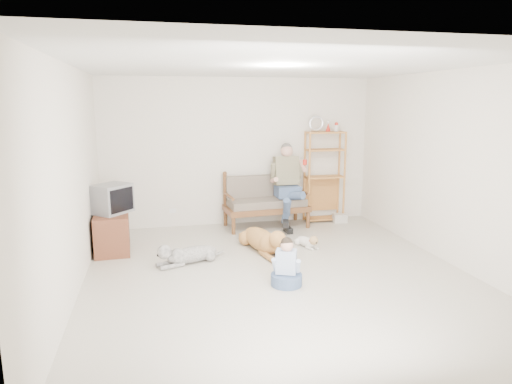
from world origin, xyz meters
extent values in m
plane|color=beige|center=(0.00, 0.00, 0.00)|extent=(5.50, 5.50, 0.00)
plane|color=silver|center=(0.00, 0.00, 2.70)|extent=(5.50, 5.50, 0.00)
plane|color=beige|center=(0.00, 2.75, 1.35)|extent=(5.00, 0.00, 5.00)
plane|color=beige|center=(0.00, -2.75, 1.35)|extent=(5.00, 0.00, 5.00)
plane|color=beige|center=(-2.50, 0.00, 1.35)|extent=(0.00, 5.50, 5.50)
plane|color=beige|center=(2.50, 0.00, 1.35)|extent=(0.00, 5.50, 5.50)
cube|color=brown|center=(0.43, 2.36, 0.35)|extent=(1.55, 0.81, 0.10)
cube|color=#706455|center=(0.43, 2.36, 0.47)|extent=(1.42, 0.71, 0.13)
cube|color=#706455|center=(0.43, 2.60, 0.70)|extent=(1.39, 0.23, 0.45)
cylinder|color=brown|center=(0.43, 2.66, 0.90)|extent=(1.40, 0.16, 0.05)
cylinder|color=brown|center=(-0.27, 2.06, 0.15)|extent=(0.07, 0.07, 0.30)
cylinder|color=brown|center=(-0.27, 2.66, 0.47)|extent=(0.07, 0.07, 0.95)
cylinder|color=brown|center=(1.13, 2.06, 0.15)|extent=(0.07, 0.07, 0.30)
cylinder|color=brown|center=(1.13, 2.66, 0.47)|extent=(0.07, 0.07, 0.95)
cube|color=#465E81|center=(0.81, 2.32, 0.66)|extent=(0.42, 0.40, 0.21)
cube|color=gray|center=(0.81, 2.42, 1.02)|extent=(0.44, 0.30, 0.55)
sphere|color=tan|center=(0.81, 2.39, 1.39)|extent=(0.22, 0.22, 0.22)
sphere|color=#544F4A|center=(0.81, 2.41, 1.43)|extent=(0.20, 0.20, 0.20)
cylinder|color=red|center=(1.09, 2.19, 1.20)|extent=(0.07, 0.07, 0.09)
cube|color=#C2853D|center=(1.61, 2.55, 1.70)|extent=(0.72, 0.29, 0.03)
torus|color=silver|center=(1.42, 2.55, 1.87)|extent=(0.30, 0.05, 0.30)
cone|color=red|center=(1.66, 2.55, 1.80)|extent=(0.10, 0.10, 0.15)
cylinder|color=#C2853D|center=(1.26, 2.41, 0.86)|extent=(0.04, 0.04, 1.72)
cylinder|color=#C2853D|center=(1.26, 2.69, 0.86)|extent=(0.04, 0.04, 1.72)
cylinder|color=#C2853D|center=(1.96, 2.41, 0.86)|extent=(0.04, 0.04, 1.72)
cylinder|color=#C2853D|center=(1.96, 2.69, 0.86)|extent=(0.04, 0.04, 1.72)
cube|color=silver|center=(1.88, 2.37, 0.08)|extent=(0.27, 0.21, 0.16)
cube|color=brown|center=(-2.22, 1.56, 0.30)|extent=(0.54, 0.92, 0.60)
cube|color=brown|center=(-2.46, 1.34, 0.30)|extent=(0.04, 0.40, 0.50)
cube|color=brown|center=(-2.46, 1.78, 0.30)|extent=(0.04, 0.40, 0.50)
cube|color=slate|center=(-2.20, 1.55, 0.82)|extent=(0.67, 0.68, 0.44)
cube|color=black|center=(-2.04, 1.41, 0.82)|extent=(0.31, 0.35, 0.35)
cube|color=silver|center=(-1.25, 2.73, 0.30)|extent=(0.12, 0.02, 0.08)
ellipsoid|color=#C07D42|center=(0.02, 1.09, 0.16)|extent=(0.56, 1.06, 0.32)
sphere|color=#C07D42|center=(0.08, 0.79, 0.18)|extent=(0.32, 0.32, 0.32)
sphere|color=#C07D42|center=(0.14, 0.55, 0.32)|extent=(0.25, 0.25, 0.25)
ellipsoid|color=#C07D42|center=(0.16, 0.43, 0.29)|extent=(0.14, 0.20, 0.10)
cylinder|color=#C07D42|center=(-0.08, 1.59, 0.06)|extent=(0.26, 0.37, 0.05)
ellipsoid|color=#C07D42|center=(0.05, 0.55, 0.32)|extent=(0.07, 0.09, 0.12)
ellipsoid|color=#C07D42|center=(0.22, 0.59, 0.32)|extent=(0.07, 0.09, 0.12)
ellipsoid|color=silver|center=(-1.07, 0.75, 0.12)|extent=(0.81, 0.52, 0.23)
sphere|color=silver|center=(-1.28, 0.66, 0.13)|extent=(0.23, 0.23, 0.23)
sphere|color=silver|center=(-1.46, 0.60, 0.23)|extent=(0.20, 0.20, 0.20)
ellipsoid|color=silver|center=(-1.55, 0.56, 0.21)|extent=(0.16, 0.13, 0.08)
cylinder|color=silver|center=(-0.71, 0.88, 0.05)|extent=(0.26, 0.23, 0.04)
ellipsoid|color=silver|center=(-1.47, 0.67, 0.23)|extent=(0.07, 0.06, 0.10)
ellipsoid|color=silver|center=(-1.42, 0.54, 0.23)|extent=(0.07, 0.06, 0.10)
ellipsoid|color=silver|center=(0.75, 1.09, 0.08)|extent=(0.28, 0.42, 0.15)
sphere|color=silver|center=(0.79, 0.99, 0.09)|extent=(0.15, 0.15, 0.15)
sphere|color=tan|center=(0.82, 0.89, 0.15)|extent=(0.14, 0.14, 0.14)
ellipsoid|color=tan|center=(0.84, 0.84, 0.14)|extent=(0.09, 0.11, 0.05)
cylinder|color=silver|center=(0.69, 1.28, 0.03)|extent=(0.11, 0.14, 0.02)
cone|color=tan|center=(0.77, 0.89, 0.19)|extent=(0.04, 0.04, 0.05)
cone|color=tan|center=(0.86, 0.92, 0.19)|extent=(0.04, 0.04, 0.05)
torus|color=red|center=(0.81, 0.91, 0.14)|extent=(0.13, 0.13, 0.02)
cylinder|color=#465E81|center=(0.01, -0.35, 0.07)|extent=(0.39, 0.39, 0.14)
cube|color=#ACBACF|center=(0.01, -0.33, 0.30)|extent=(0.29, 0.25, 0.30)
sphere|color=tan|center=(0.01, -0.35, 0.52)|extent=(0.16, 0.16, 0.16)
sphere|color=black|center=(0.01, -0.34, 0.54)|extent=(0.15, 0.15, 0.15)
camera|label=1|loc=(-1.56, -5.52, 2.25)|focal=32.00mm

